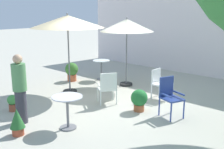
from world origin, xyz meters
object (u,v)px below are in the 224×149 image
object	(u,v)px
patio_umbrella_0	(68,22)
cafe_table_1	(101,66)
cafe_table_0	(67,106)
patio_chair_2	(108,86)
patio_chair_3	(160,82)
potted_plant_5	(139,99)
potted_plant_6	(12,102)
patio_umbrella_1	(127,26)
potted_plant_0	(72,71)
standing_person	(20,88)
potted_plant_2	(17,121)
patio_chair_0	(170,94)

from	to	relation	value
patio_umbrella_0	cafe_table_1	size ratio (longest dim) A/B	3.35
cafe_table_0	patio_chair_2	size ratio (longest dim) A/B	0.82
patio_chair_3	potted_plant_5	size ratio (longest dim) A/B	1.51
patio_umbrella_0	potted_plant_6	xyz separation A→B (m)	(0.17, -2.04, -1.99)
patio_umbrella_1	potted_plant_5	size ratio (longest dim) A/B	4.03
potted_plant_0	standing_person	bearing A→B (deg)	-56.43
cafe_table_0	potted_plant_5	size ratio (longest dim) A/B	1.29
potted_plant_2	potted_plant_0	bearing A→B (deg)	126.40
cafe_table_1	patio_chair_3	distance (m)	2.90
patio_umbrella_1	patio_chair_3	xyz separation A→B (m)	(1.66, -0.43, -1.54)
patio_chair_3	cafe_table_1	bearing A→B (deg)	171.82
patio_umbrella_0	standing_person	xyz separation A→B (m)	(1.04, -2.27, -1.39)
cafe_table_0	standing_person	size ratio (longest dim) A/B	0.46
potted_plant_5	patio_chair_0	bearing A→B (deg)	17.86
potted_plant_6	patio_chair_2	bearing A→B (deg)	55.26
patio_chair_0	potted_plant_0	xyz separation A→B (m)	(-4.48, 0.54, -0.18)
patio_chair_2	patio_chair_3	distance (m)	1.63
potted_plant_2	potted_plant_6	size ratio (longest dim) A/B	1.36
patio_chair_0	potted_plant_6	distance (m)	4.06
patio_umbrella_1	potted_plant_0	size ratio (longest dim) A/B	3.41
potted_plant_0	potted_plant_5	size ratio (longest dim) A/B	1.18
patio_chair_0	patio_chair_2	size ratio (longest dim) A/B	1.07
patio_umbrella_0	potted_plant_2	distance (m)	3.64
potted_plant_5	standing_person	xyz separation A→B (m)	(-1.57, -2.47, 0.51)
patio_chair_2	potted_plant_5	world-z (taller)	patio_chair_2
cafe_table_1	patio_chair_2	xyz separation A→B (m)	(2.07, -1.83, 0.01)
patio_umbrella_0	potted_plant_2	size ratio (longest dim) A/B	4.22
cafe_table_1	standing_person	bearing A→B (deg)	-70.21
patio_chair_0	potted_plant_2	size ratio (longest dim) A/B	1.66
patio_umbrella_0	potted_plant_0	xyz separation A→B (m)	(-1.12, 0.99, -1.85)
potted_plant_5	standing_person	world-z (taller)	standing_person
patio_umbrella_0	patio_chair_2	world-z (taller)	patio_umbrella_0
patio_chair_2	patio_chair_3	bearing A→B (deg)	60.50
patio_umbrella_0	patio_chair_3	size ratio (longest dim) A/B	2.83
patio_umbrella_1	patio_chair_0	world-z (taller)	patio_umbrella_1
potted_plant_2	cafe_table_0	bearing A→B (deg)	61.53
cafe_table_1	potted_plant_6	size ratio (longest dim) A/B	1.72
patio_umbrella_0	potted_plant_5	world-z (taller)	patio_umbrella_0
patio_umbrella_0	cafe_table_1	distance (m)	2.58
patio_chair_3	potted_plant_0	bearing A→B (deg)	-172.33
patio_umbrella_0	potted_plant_2	world-z (taller)	patio_umbrella_0
cafe_table_1	patio_chair_2	distance (m)	2.76
patio_chair_0	patio_chair_2	xyz separation A→B (m)	(-1.74, -0.39, -0.04)
patio_umbrella_1	patio_umbrella_0	bearing A→B (deg)	-111.84
patio_umbrella_1	standing_person	distance (m)	4.34
cafe_table_0	patio_chair_3	xyz separation A→B (m)	(0.34, 3.20, -0.00)
patio_chair_3	potted_plant_0	distance (m)	3.58
cafe_table_0	cafe_table_1	bearing A→B (deg)	125.10
patio_chair_3	potted_plant_0	world-z (taller)	patio_chair_3
cafe_table_0	standing_person	xyz separation A→B (m)	(-1.05, -0.53, 0.32)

